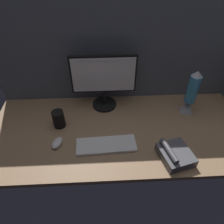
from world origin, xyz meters
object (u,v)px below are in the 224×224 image
Objects in this scene: monitor at (104,79)px; desk_phone at (175,154)px; mouse at (57,143)px; lava_lamp at (191,96)px; keyboard at (106,145)px; mug_black_travel at (59,119)px.

desk_phone is at bearing -52.44° from monitor.
mouse is 96.05cm from lava_lamp.
mouse reaches higher than keyboard.
desk_phone reaches higher than mouse.
monitor is at bearing 127.56° from desk_phone.
monitor reaches higher than mug_black_travel.
lava_lamp is at bearing 6.57° from mug_black_travel.
monitor reaches higher than keyboard.
mouse is 17.74cm from mug_black_travel.
keyboard is at bearing 14.82° from mouse.
mug_black_travel is 77.59cm from desk_phone.
mouse is at bearing -128.36° from monitor.
mug_black_travel is at bearing 112.41° from mouse.
monitor is 1.35× the size of lava_lamp.
mouse is at bearing 172.20° from keyboard.
monitor reaches higher than desk_phone.
lava_lamp is 1.49× the size of desk_phone.
desk_phone is at bearing -17.95° from keyboard.
mouse is at bearing 169.10° from desk_phone.
mug_black_travel reaches higher than desk_phone.
monitor is 2.01× the size of desk_phone.
mouse is (-30.44, -38.46, -21.14)cm from monitor.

